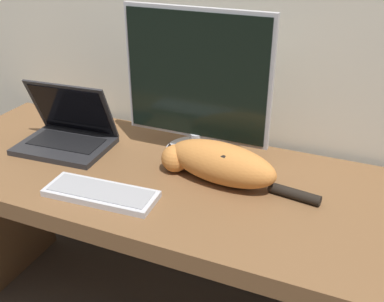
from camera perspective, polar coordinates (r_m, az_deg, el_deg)
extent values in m
cube|color=brown|center=(1.51, -4.44, -3.74)|extent=(1.67, 0.67, 0.06)
cylinder|color=#B2B2B7|center=(1.60, 0.49, -0.08)|extent=(0.22, 0.22, 0.02)
cylinder|color=#B2B2B7|center=(1.58, 0.50, 1.23)|extent=(0.04, 0.04, 0.06)
cube|color=#B2B2B7|center=(1.49, 0.62, 9.53)|extent=(0.51, 0.02, 0.44)
cube|color=black|center=(1.48, 0.46, 9.41)|extent=(0.49, 0.01, 0.41)
cube|color=#232326|center=(1.70, -15.86, 0.63)|extent=(0.34, 0.25, 0.02)
cube|color=black|center=(1.71, -15.65, 1.18)|extent=(0.27, 0.14, 0.00)
cube|color=#232326|center=(1.71, -15.03, 5.17)|extent=(0.33, 0.11, 0.22)
cube|color=black|center=(1.70, -15.11, 5.05)|extent=(0.30, 0.10, 0.19)
cube|color=#BCBCC1|center=(1.39, -11.48, -5.33)|extent=(0.35, 0.14, 0.02)
cube|color=#939397|center=(1.38, -11.53, -4.94)|extent=(0.32, 0.12, 0.00)
ellipsoid|color=#C67A38|center=(1.41, 3.74, -1.54)|extent=(0.38, 0.19, 0.13)
ellipsoid|color=black|center=(1.39, 4.46, -0.42)|extent=(0.18, 0.12, 0.05)
sphere|color=#C67A38|center=(1.48, -2.15, -0.92)|extent=(0.09, 0.09, 0.09)
cone|color=black|center=(1.47, -2.85, 0.57)|extent=(0.03, 0.03, 0.03)
cone|color=black|center=(1.45, -1.48, 0.19)|extent=(0.03, 0.03, 0.03)
cylinder|color=black|center=(1.38, 12.86, -5.33)|extent=(0.16, 0.05, 0.03)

